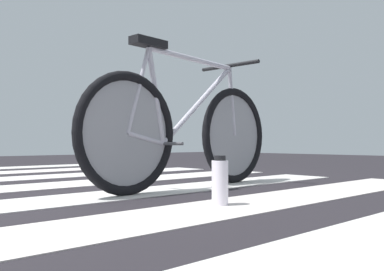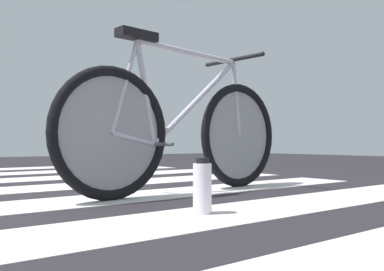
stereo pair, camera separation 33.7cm
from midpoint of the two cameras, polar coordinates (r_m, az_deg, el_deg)
name	(u,v)px [view 1 (the left image)]	position (r m, az deg, el deg)	size (l,w,h in m)	color
bicycle_1_of_2	(188,130)	(2.65, -3.29, 0.78)	(1.73, 0.52, 0.93)	black
water_bottle	(220,182)	(1.90, 0.33, -6.70)	(0.08, 0.08, 0.24)	white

